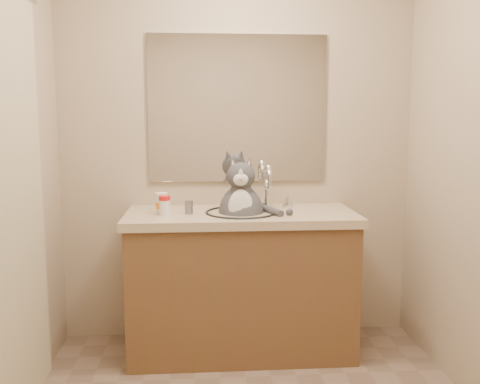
# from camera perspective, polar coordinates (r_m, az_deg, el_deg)

# --- Properties ---
(room) EXTENTS (2.22, 2.52, 2.42)m
(room) POSITION_cam_1_polar(r_m,az_deg,el_deg) (2.12, 2.09, 2.48)
(room) COLOR #856D5C
(room) RESTS_ON ground
(vanity) EXTENTS (1.34, 0.59, 1.12)m
(vanity) POSITION_cam_1_polar(r_m,az_deg,el_deg) (3.22, 0.10, -9.29)
(vanity) COLOR brown
(vanity) RESTS_ON ground
(mirror) EXTENTS (1.10, 0.02, 0.90)m
(mirror) POSITION_cam_1_polar(r_m,az_deg,el_deg) (3.34, -0.26, 8.87)
(mirror) COLOR white
(mirror) RESTS_ON room
(cat) EXTENTS (0.38, 0.33, 0.53)m
(cat) POSITION_cam_1_polar(r_m,az_deg,el_deg) (3.11, 0.14, -1.96)
(cat) COLOR #424247
(cat) RESTS_ON vanity
(pill_bottle_redcap) EXTENTS (0.08, 0.08, 0.11)m
(pill_bottle_redcap) POSITION_cam_1_polar(r_m,az_deg,el_deg) (3.05, -8.03, -1.42)
(pill_bottle_redcap) COLOR white
(pill_bottle_redcap) RESTS_ON vanity
(pill_bottle_orange) EXTENTS (0.09, 0.09, 0.12)m
(pill_bottle_orange) POSITION_cam_1_polar(r_m,az_deg,el_deg) (3.11, -8.36, -1.22)
(pill_bottle_orange) COLOR white
(pill_bottle_orange) RESTS_ON vanity
(grey_canister) EXTENTS (0.05, 0.05, 0.08)m
(grey_canister) POSITION_cam_1_polar(r_m,az_deg,el_deg) (3.08, -5.47, -1.63)
(grey_canister) COLOR slate
(grey_canister) RESTS_ON vanity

